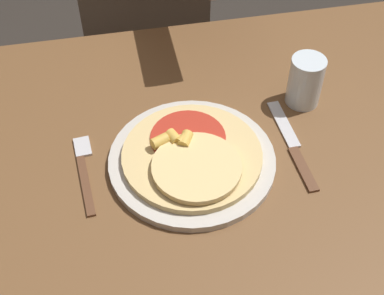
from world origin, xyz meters
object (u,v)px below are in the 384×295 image
(fork, at_px, (84,169))
(drinking_glass, at_px, (305,81))
(plate, at_px, (192,160))
(pizza, at_px, (192,156))
(knife, at_px, (293,145))
(dining_table, at_px, (194,192))

(fork, height_order, drinking_glass, drinking_glass)
(plate, xyz_separation_m, drinking_glass, (0.24, 0.11, 0.04))
(pizza, xyz_separation_m, fork, (-0.18, 0.03, -0.02))
(knife, bearing_deg, plate, -178.96)
(plate, bearing_deg, knife, 1.04)
(dining_table, bearing_deg, plate, -109.94)
(fork, bearing_deg, plate, -6.50)
(plate, distance_m, pizza, 0.02)
(plate, height_order, fork, plate)
(plate, relative_size, knife, 1.30)
(knife, bearing_deg, pizza, -177.25)
(drinking_glass, bearing_deg, plate, -154.47)
(dining_table, bearing_deg, knife, -5.62)
(dining_table, xyz_separation_m, fork, (-0.19, 0.00, 0.11))
(dining_table, distance_m, fork, 0.22)
(plate, relative_size, fork, 1.63)
(pizza, distance_m, fork, 0.19)
(dining_table, relative_size, fork, 7.18)
(dining_table, relative_size, drinking_glass, 12.81)
(plate, relative_size, drinking_glass, 2.91)
(dining_table, distance_m, drinking_glass, 0.30)
(knife, height_order, drinking_glass, drinking_glass)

